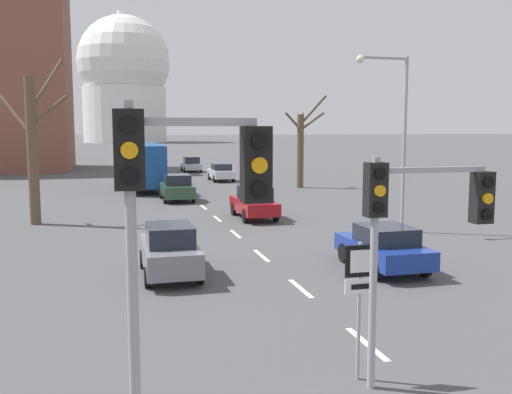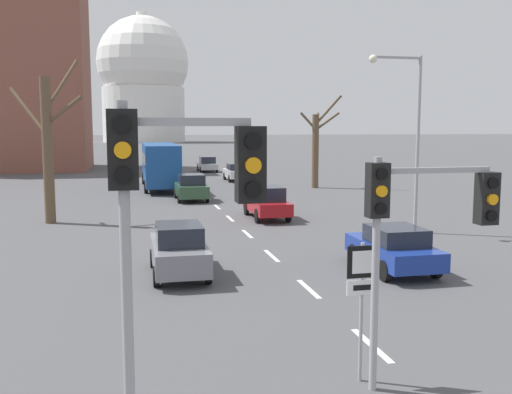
# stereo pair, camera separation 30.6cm
# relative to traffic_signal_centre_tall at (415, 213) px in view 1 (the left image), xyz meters

# --- Properties ---
(lane_stripe_1) EXTENTS (0.16, 2.00, 0.01)m
(lane_stripe_1) POSITION_rel_traffic_signal_centre_tall_xyz_m (0.07, 1.98, -3.19)
(lane_stripe_1) COLOR silver
(lane_stripe_1) RESTS_ON ground_plane
(lane_stripe_2) EXTENTS (0.16, 2.00, 0.01)m
(lane_stripe_2) POSITION_rel_traffic_signal_centre_tall_xyz_m (0.07, 6.48, -3.19)
(lane_stripe_2) COLOR silver
(lane_stripe_2) RESTS_ON ground_plane
(lane_stripe_3) EXTENTS (0.16, 2.00, 0.01)m
(lane_stripe_3) POSITION_rel_traffic_signal_centre_tall_xyz_m (0.07, 10.98, -3.19)
(lane_stripe_3) COLOR silver
(lane_stripe_3) RESTS_ON ground_plane
(lane_stripe_4) EXTENTS (0.16, 2.00, 0.01)m
(lane_stripe_4) POSITION_rel_traffic_signal_centre_tall_xyz_m (0.07, 15.48, -3.19)
(lane_stripe_4) COLOR silver
(lane_stripe_4) RESTS_ON ground_plane
(lane_stripe_5) EXTENTS (0.16, 2.00, 0.01)m
(lane_stripe_5) POSITION_rel_traffic_signal_centre_tall_xyz_m (0.07, 19.98, -3.19)
(lane_stripe_5) COLOR silver
(lane_stripe_5) RESTS_ON ground_plane
(lane_stripe_6) EXTENTS (0.16, 2.00, 0.01)m
(lane_stripe_6) POSITION_rel_traffic_signal_centre_tall_xyz_m (0.07, 24.48, -3.19)
(lane_stripe_6) COLOR silver
(lane_stripe_6) RESTS_ON ground_plane
(lane_stripe_7) EXTENTS (0.16, 2.00, 0.01)m
(lane_stripe_7) POSITION_rel_traffic_signal_centre_tall_xyz_m (0.07, 28.98, -3.19)
(lane_stripe_7) COLOR silver
(lane_stripe_7) RESTS_ON ground_plane
(traffic_signal_centre_tall) EXTENTS (2.51, 0.34, 4.22)m
(traffic_signal_centre_tall) POSITION_rel_traffic_signal_centre_tall_xyz_m (0.00, 0.00, 0.00)
(traffic_signal_centre_tall) COLOR #9E9EA3
(traffic_signal_centre_tall) RESTS_ON ground_plane
(traffic_signal_near_left) EXTENTS (1.92, 0.34, 5.04)m
(traffic_signal_near_left) POSITION_rel_traffic_signal_centre_tall_xyz_m (-4.53, -2.15, 0.62)
(traffic_signal_near_left) COLOR #9E9EA3
(traffic_signal_near_left) RESTS_ON ground_plane
(route_sign_post) EXTENTS (0.60, 0.08, 2.64)m
(route_sign_post) POSITION_rel_traffic_signal_centre_tall_xyz_m (-0.88, 0.38, -1.39)
(route_sign_post) COLOR #9E9EA3
(route_sign_post) RESTS_ON ground_plane
(street_lamp_right) EXTENTS (2.49, 0.36, 7.86)m
(street_lamp_right) POSITION_rel_traffic_signal_centre_tall_xyz_m (7.08, 14.16, 1.70)
(street_lamp_right) COLOR #9E9EA3
(street_lamp_right) RESTS_ON ground_plane
(sedan_near_left) EXTENTS (1.98, 4.23, 1.73)m
(sedan_near_left) POSITION_rel_traffic_signal_centre_tall_xyz_m (-1.12, 27.99, -2.33)
(sedan_near_left) COLOR #2D4C33
(sedan_near_left) RESTS_ON ground_plane
(sedan_near_right) EXTENTS (1.86, 4.33, 1.58)m
(sedan_near_right) POSITION_rel_traffic_signal_centre_tall_xyz_m (4.32, 41.04, -2.38)
(sedan_near_right) COLOR silver
(sedan_near_right) RESTS_ON ground_plane
(sedan_mid_centre) EXTENTS (1.79, 4.39, 1.71)m
(sedan_mid_centre) POSITION_rel_traffic_signal_centre_tall_xyz_m (1.95, 19.57, -2.33)
(sedan_mid_centre) COLOR maroon
(sedan_mid_centre) RESTS_ON ground_plane
(sedan_far_left) EXTENTS (1.91, 4.00, 1.50)m
(sedan_far_left) POSITION_rel_traffic_signal_centre_tall_xyz_m (3.49, 7.97, -2.42)
(sedan_far_left) COLOR navy
(sedan_far_left) RESTS_ON ground_plane
(sedan_far_right) EXTENTS (1.74, 3.97, 1.69)m
(sedan_far_right) POSITION_rel_traffic_signal_centre_tall_xyz_m (-3.53, 8.89, -2.35)
(sedan_far_right) COLOR slate
(sedan_far_right) RESTS_ON ground_plane
(sedan_distant_centre) EXTENTS (1.91, 4.01, 1.65)m
(sedan_distant_centre) POSITION_rel_traffic_signal_centre_tall_xyz_m (3.22, 52.39, -2.38)
(sedan_distant_centre) COLOR #B7B7BC
(sedan_distant_centre) RESTS_ON ground_plane
(city_bus) EXTENTS (2.66, 10.80, 3.48)m
(city_bus) POSITION_rel_traffic_signal_centre_tall_xyz_m (-2.70, 36.04, -1.14)
(city_bus) COLOR #19478C
(city_bus) RESTS_ON ground_plane
(bare_tree_left_near) EXTENTS (3.87, 2.94, 8.26)m
(bare_tree_left_near) POSITION_rel_traffic_signal_centre_tall_xyz_m (-8.92, 20.60, 0.74)
(bare_tree_left_near) COLOR brown
(bare_tree_left_near) RESTS_ON ground_plane
(bare_tree_right_near) EXTENTS (3.29, 2.68, 7.28)m
(bare_tree_right_near) POSITION_rel_traffic_signal_centre_tall_xyz_m (9.42, 33.85, 0.13)
(bare_tree_right_near) COLOR brown
(bare_tree_right_near) RESTS_ON ground_plane
(capitol_dome) EXTENTS (30.44, 30.44, 43.00)m
(capitol_dome) POSITION_rel_traffic_signal_centre_tall_xyz_m (0.07, 189.25, 17.75)
(capitol_dome) COLOR silver
(capitol_dome) RESTS_ON ground_plane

